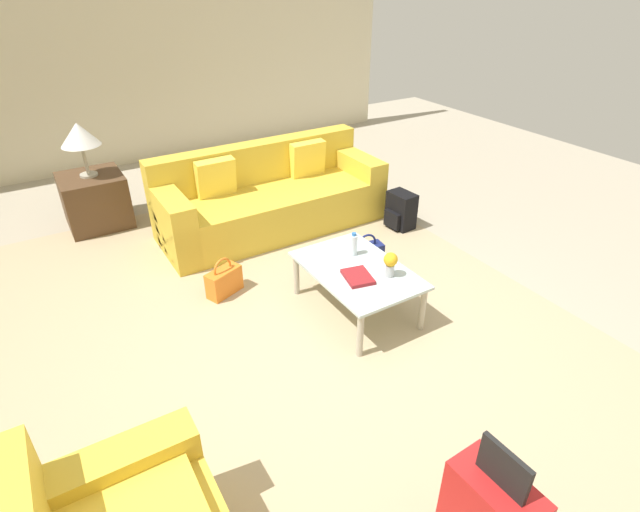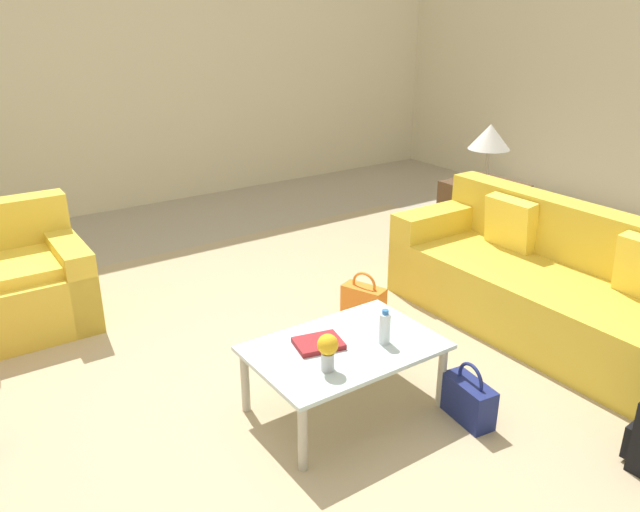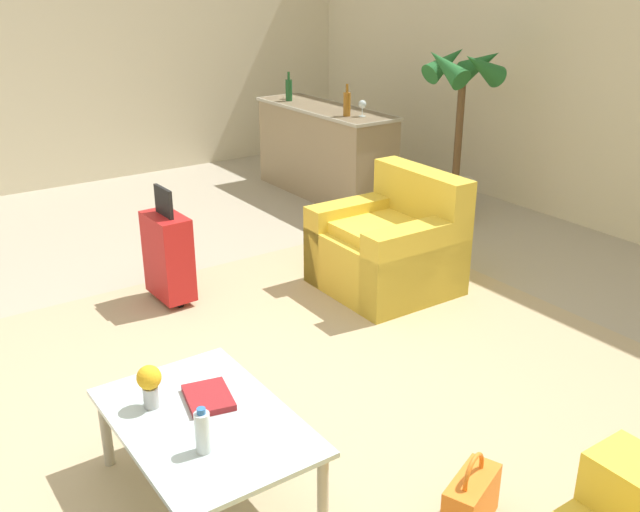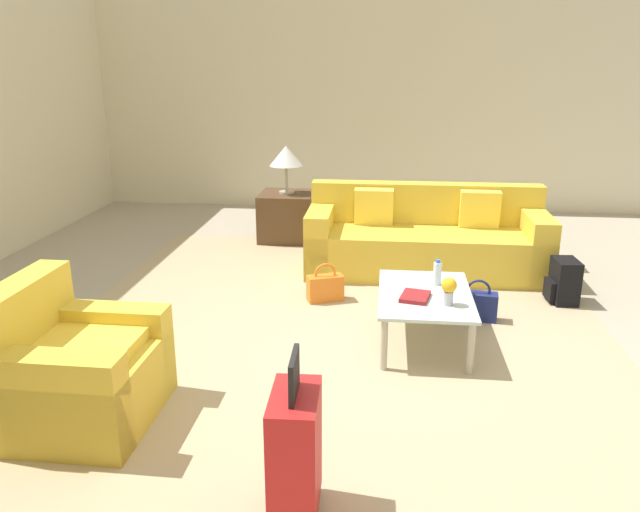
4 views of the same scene
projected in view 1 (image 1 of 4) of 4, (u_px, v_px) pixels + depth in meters
The scene contains 13 objects.
ground_plane at pixel (331, 359), 3.67m from camera, with size 12.00×12.00×0.00m, color #A89E89.
wall_right at pixel (126, 47), 6.59m from camera, with size 0.12×8.00×3.10m, color beige.
area_rug at pixel (270, 324), 4.02m from camera, with size 5.20×4.40×0.01m, color tan.
couch at pixel (269, 200), 5.39m from camera, with size 0.89×2.39×0.87m.
coffee_table at pixel (357, 274), 4.01m from camera, with size 1.04×0.70×0.41m.
water_bottle at pixel (354, 245), 4.12m from camera, with size 0.06×0.06×0.20m.
coffee_table_book at pixel (358, 277), 3.85m from camera, with size 0.26×0.20×0.03m, color maroon.
flower_vase at pixel (390, 262), 3.82m from camera, with size 0.11×0.11×0.21m.
side_table at pixel (95, 200), 5.42m from camera, with size 0.64×0.64×0.57m, color #513823.
table_lamp at pixel (79, 135), 5.05m from camera, with size 0.39×0.39×0.56m.
handbag_orange at pixel (224, 281), 4.33m from camera, with size 0.25×0.35×0.36m.
handbag_navy at pixel (366, 256), 4.71m from camera, with size 0.18×0.34×0.36m.
backpack_black at pixel (400, 211), 5.41m from camera, with size 0.31×0.27×0.40m.
Camera 1 is at (-2.32, 1.52, 2.52)m, focal length 28.00 mm.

